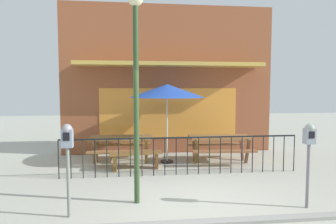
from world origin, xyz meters
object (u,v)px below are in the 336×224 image
(patio_umbrella, at_px, (167,91))
(parking_meter_near, at_px, (309,143))
(picnic_table_right, at_px, (220,142))
(parking_meter_far, at_px, (67,146))
(picnic_table_left, at_px, (121,142))
(patio_bench, at_px, (136,157))
(street_lamp, at_px, (136,67))

(patio_umbrella, xyz_separation_m, parking_meter_near, (2.16, -3.64, -0.92))
(picnic_table_right, relative_size, parking_meter_far, 1.18)
(picnic_table_left, relative_size, patio_bench, 1.28)
(picnic_table_left, distance_m, patio_umbrella, 2.02)
(picnic_table_right, relative_size, street_lamp, 0.48)
(parking_meter_far, height_order, street_lamp, street_lamp)
(patio_bench, height_order, parking_meter_far, parking_meter_far)
(parking_meter_near, distance_m, street_lamp, 3.43)
(picnic_table_left, xyz_separation_m, patio_umbrella, (1.35, -0.13, 1.50))
(picnic_table_right, height_order, patio_umbrella, patio_umbrella)
(patio_umbrella, height_order, parking_meter_far, patio_umbrella)
(patio_umbrella, relative_size, parking_meter_far, 1.46)
(picnic_table_right, bearing_deg, parking_meter_near, -80.36)
(patio_bench, distance_m, parking_meter_far, 3.19)
(patio_umbrella, relative_size, parking_meter_near, 1.50)
(patio_umbrella, relative_size, patio_bench, 1.61)
(picnic_table_right, xyz_separation_m, parking_meter_near, (0.59, -3.49, 0.58))
(parking_meter_near, xyz_separation_m, parking_meter_far, (-4.23, 0.10, 0.03))
(patio_umbrella, xyz_separation_m, patio_bench, (-0.92, -0.70, -1.76))
(street_lamp, bearing_deg, parking_meter_far, -156.19)
(patio_bench, bearing_deg, patio_umbrella, 37.19)
(picnic_table_left, xyz_separation_m, patio_bench, (0.43, -0.83, -0.26))
(patio_bench, xyz_separation_m, parking_meter_far, (-1.15, -2.85, 0.87))
(patio_bench, height_order, street_lamp, street_lamp)
(parking_meter_near, bearing_deg, picnic_table_right, 99.64)
(picnic_table_left, xyz_separation_m, parking_meter_far, (-0.72, -3.68, 0.61))
(parking_meter_near, height_order, street_lamp, street_lamp)
(patio_bench, height_order, parking_meter_near, parking_meter_near)
(picnic_table_left, relative_size, picnic_table_right, 0.97)
(parking_meter_far, distance_m, street_lamp, 1.84)
(picnic_table_left, bearing_deg, street_lamp, -82.33)
(picnic_table_left, height_order, patio_bench, picnic_table_left)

